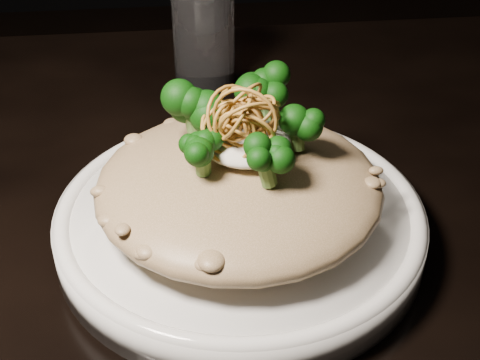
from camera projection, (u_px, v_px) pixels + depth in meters
name	position (u px, v px, depth m)	size (l,w,h in m)	color
table	(234.00, 294.00, 0.59)	(1.10, 0.80, 0.75)	black
plate	(240.00, 223.00, 0.51)	(0.28, 0.28, 0.03)	white
risotto	(239.00, 185.00, 0.49)	(0.21, 0.21, 0.05)	brown
broccoli	(247.00, 123.00, 0.47)	(0.14, 0.14, 0.05)	black
cheese	(246.00, 142.00, 0.48)	(0.06, 0.06, 0.02)	white
shallots	(242.00, 111.00, 0.46)	(0.06, 0.06, 0.04)	olive
drinking_glass	(204.00, 32.00, 0.71)	(0.07, 0.07, 0.12)	white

